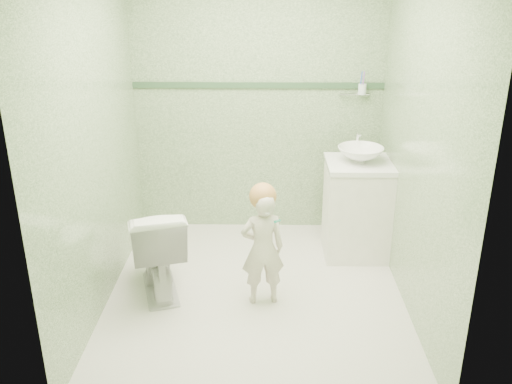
{
  "coord_description": "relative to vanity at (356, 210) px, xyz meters",
  "views": [
    {
      "loc": [
        0.06,
        -3.65,
        2.3
      ],
      "look_at": [
        0.0,
        0.15,
        0.78
      ],
      "focal_mm": 39.31,
      "sensor_mm": 36.0,
      "label": 1
    }
  ],
  "objects": [
    {
      "name": "vanity",
      "position": [
        0.0,
        0.0,
        0.0
      ],
      "size": [
        0.52,
        0.5,
        0.8
      ],
      "primitive_type": "cube",
      "color": "silver",
      "rests_on": "ground"
    },
    {
      "name": "room_shell",
      "position": [
        -0.84,
        -0.7,
        0.8
      ],
      "size": [
        2.5,
        2.54,
        2.4
      ],
      "color": "gray",
      "rests_on": "ground"
    },
    {
      "name": "counter",
      "position": [
        0.0,
        0.0,
        0.41
      ],
      "size": [
        0.54,
        0.52,
        0.04
      ],
      "primitive_type": "cube",
      "color": "white",
      "rests_on": "vanity"
    },
    {
      "name": "toddler",
      "position": [
        -0.79,
        -0.77,
        0.03
      ],
      "size": [
        0.34,
        0.26,
        0.86
      ],
      "primitive_type": "imported",
      "rotation": [
        0.0,
        0.0,
        3.31
      ],
      "color": "beige",
      "rests_on": "ground"
    },
    {
      "name": "toilet",
      "position": [
        -1.58,
        -0.64,
        -0.04
      ],
      "size": [
        0.58,
        0.78,
        0.71
      ],
      "primitive_type": "imported",
      "rotation": [
        0.0,
        0.0,
        3.42
      ],
      "color": "white",
      "rests_on": "ground"
    },
    {
      "name": "teal_toothbrush",
      "position": [
        -0.7,
        -0.89,
        0.31
      ],
      "size": [
        0.11,
        0.14,
        0.08
      ],
      "color": "#188E71",
      "rests_on": "toddler"
    },
    {
      "name": "basin",
      "position": [
        0.0,
        0.0,
        0.49
      ],
      "size": [
        0.37,
        0.37,
        0.13
      ],
      "primitive_type": "imported",
      "color": "white",
      "rests_on": "counter"
    },
    {
      "name": "trim_stripe",
      "position": [
        -0.84,
        0.54,
        0.95
      ],
      "size": [
        2.2,
        0.02,
        0.05
      ],
      "primitive_type": "cube",
      "color": "#325235",
      "rests_on": "room_shell"
    },
    {
      "name": "cup_holder",
      "position": [
        0.05,
        0.48,
        0.93
      ],
      "size": [
        0.26,
        0.07,
        0.21
      ],
      "color": "silver",
      "rests_on": "room_shell"
    },
    {
      "name": "hair_cap",
      "position": [
        -0.79,
        -0.75,
        0.43
      ],
      "size": [
        0.19,
        0.19,
        0.19
      ],
      "primitive_type": "sphere",
      "color": "#BD8244",
      "rests_on": "toddler"
    },
    {
      "name": "ground",
      "position": [
        -0.84,
        -0.7,
        -0.4
      ],
      "size": [
        2.5,
        2.5,
        0.0
      ],
      "primitive_type": "plane",
      "color": "silver",
      "rests_on": "ground"
    },
    {
      "name": "faucet",
      "position": [
        0.0,
        0.19,
        0.57
      ],
      "size": [
        0.03,
        0.13,
        0.18
      ],
      "color": "silver",
      "rests_on": "counter"
    }
  ]
}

